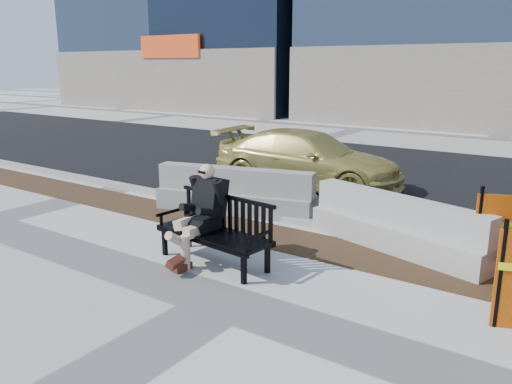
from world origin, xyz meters
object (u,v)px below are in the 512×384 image
Objects in this scene: jersey_barrier_right at (395,249)px; sedan at (307,186)px; bench at (214,263)px; seated_man at (204,258)px; jersey_barrier_left at (235,212)px.

sedan is at bearing 153.51° from jersey_barrier_right.
jersey_barrier_right is at bearing 52.61° from bench.
seated_man reaches higher than sedan.
seated_man is (-0.27, 0.08, 0.00)m from bench.
jersey_barrier_left is 3.63m from jersey_barrier_right.
bench is 0.29m from seated_man.
jersey_barrier_left is at bearing 126.57° from bench.
seated_man is at bearing 168.98° from bench.
sedan is 3.02m from jersey_barrier_left.
jersey_barrier_right is (3.55, -3.25, 0.00)m from sedan.
jersey_barrier_right is at bearing -135.23° from sedan.
seated_man reaches higher than bench.
jersey_barrier_left is (-1.47, 2.50, 0.00)m from bench.
sedan reaches higher than jersey_barrier_right.
bench is at bearing -168.57° from sedan.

